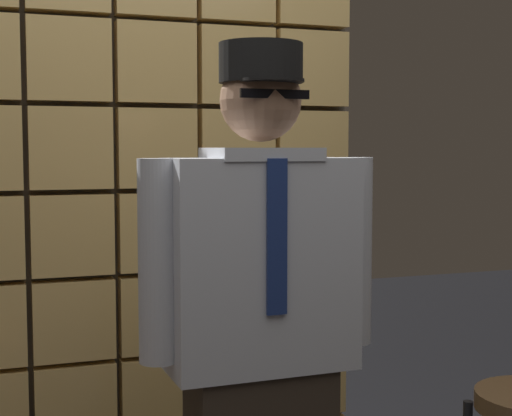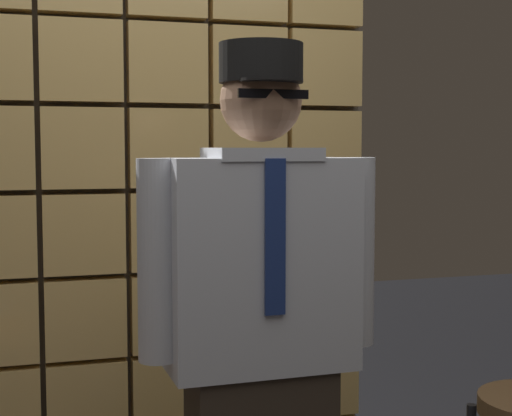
# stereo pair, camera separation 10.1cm
# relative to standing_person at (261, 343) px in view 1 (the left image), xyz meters

# --- Properties ---
(glass_block_wall) EXTENTS (1.65, 0.10, 2.31)m
(glass_block_wall) POSITION_rel_standing_person_xyz_m (-0.09, 0.95, 0.22)
(glass_block_wall) COLOR #F2C672
(glass_block_wall) RESTS_ON ground
(standing_person) EXTENTS (0.69, 0.29, 1.75)m
(standing_person) POSITION_rel_standing_person_xyz_m (0.00, 0.00, 0.00)
(standing_person) COLOR #382D23
(standing_person) RESTS_ON ground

